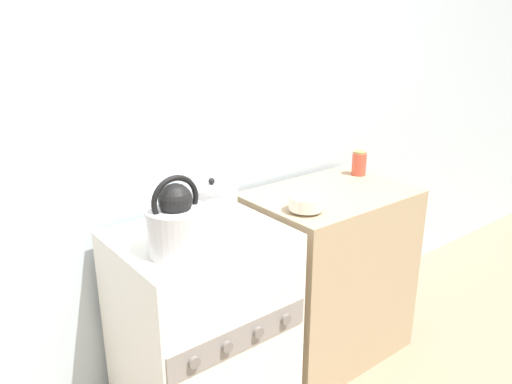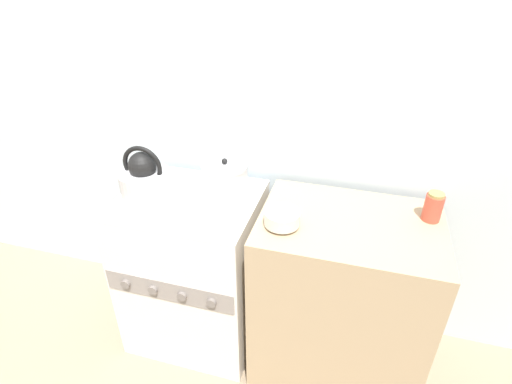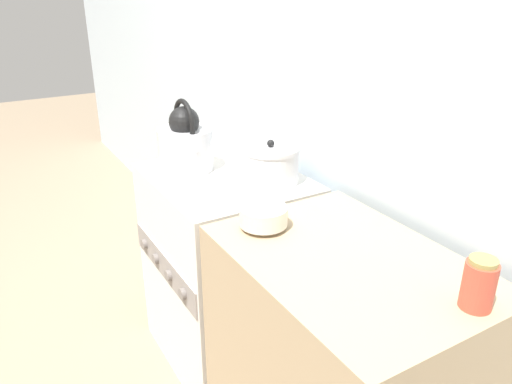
% 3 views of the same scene
% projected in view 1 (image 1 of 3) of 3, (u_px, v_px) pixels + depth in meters
% --- Properties ---
extents(wall_back, '(7.00, 0.06, 2.50)m').
position_uv_depth(wall_back, '(151.00, 123.00, 2.08)').
color(wall_back, silver).
rests_on(wall_back, ground_plane).
extents(stove, '(0.65, 0.57, 0.87)m').
position_uv_depth(stove, '(202.00, 328.00, 2.09)').
color(stove, silver).
rests_on(stove, ground_plane).
extents(counter, '(0.77, 0.55, 0.88)m').
position_uv_depth(counter, '(327.00, 273.00, 2.53)').
color(counter, tan).
rests_on(counter, ground_plane).
extents(kettle, '(0.27, 0.22, 0.29)m').
position_uv_depth(kettle, '(177.00, 224.00, 1.76)').
color(kettle, silver).
rests_on(kettle, stove).
extents(cooking_pot, '(0.22, 0.22, 0.17)m').
position_uv_depth(cooking_pot, '(212.00, 200.00, 2.10)').
color(cooking_pot, silver).
rests_on(cooking_pot, stove).
extents(enamel_bowl, '(0.15, 0.15, 0.07)m').
position_uv_depth(enamel_bowl, '(306.00, 203.00, 2.13)').
color(enamel_bowl, beige).
rests_on(enamel_bowl, counter).
extents(storage_jar, '(0.08, 0.08, 0.13)m').
position_uv_depth(storage_jar, '(359.00, 163.00, 2.63)').
color(storage_jar, '#CC4C38').
rests_on(storage_jar, counter).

